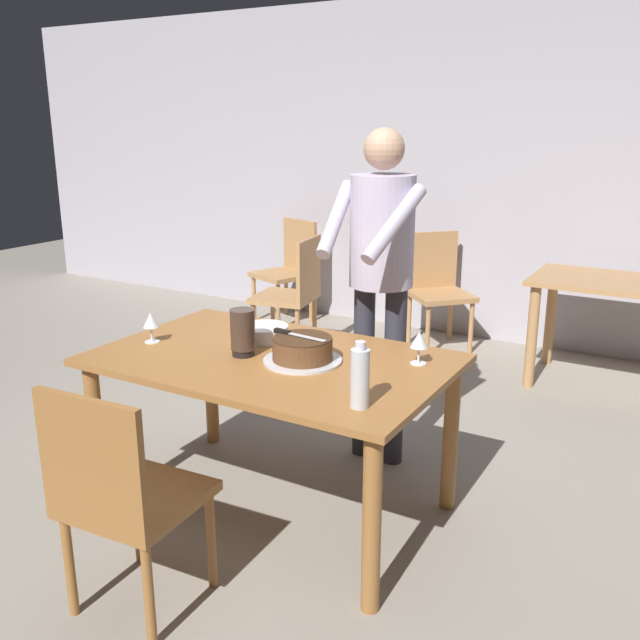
{
  "coord_description": "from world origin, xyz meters",
  "views": [
    {
      "loc": [
        1.63,
        -2.4,
        1.76
      ],
      "look_at": [
        0.15,
        0.16,
        0.9
      ],
      "focal_mm": 38.98,
      "sensor_mm": 36.0,
      "label": 1
    }
  ],
  "objects_px": {
    "person_cutting_cake": "(381,261)",
    "hurricane_lamp": "(243,332)",
    "cake_on_platter": "(303,350)",
    "background_chair_2": "(293,291)",
    "water_bottle": "(360,377)",
    "cake_knife": "(289,333)",
    "chair_near_side": "(122,493)",
    "plate_stack": "(265,333)",
    "background_chair_0": "(437,286)",
    "main_dining_table": "(273,379)",
    "background_table": "(610,304)",
    "wine_glass_far": "(151,321)",
    "wine_glass_near": "(419,341)",
    "background_chair_1": "(289,267)"
  },
  "relations": [
    {
      "from": "person_cutting_cake",
      "to": "hurricane_lamp",
      "type": "bearing_deg",
      "value": -112.62
    },
    {
      "from": "cake_on_platter",
      "to": "background_chair_2",
      "type": "bearing_deg",
      "value": 123.21
    },
    {
      "from": "water_bottle",
      "to": "person_cutting_cake",
      "type": "xyz_separation_m",
      "value": [
        -0.4,
        1.0,
        0.21
      ]
    },
    {
      "from": "cake_knife",
      "to": "chair_near_side",
      "type": "bearing_deg",
      "value": -99.08
    },
    {
      "from": "plate_stack",
      "to": "cake_knife",
      "type": "bearing_deg",
      "value": -34.8
    },
    {
      "from": "cake_knife",
      "to": "plate_stack",
      "type": "bearing_deg",
      "value": 145.2
    },
    {
      "from": "hurricane_lamp",
      "to": "cake_on_platter",
      "type": "bearing_deg",
      "value": 12.06
    },
    {
      "from": "cake_on_platter",
      "to": "person_cutting_cake",
      "type": "bearing_deg",
      "value": 86.8
    },
    {
      "from": "water_bottle",
      "to": "background_chair_0",
      "type": "distance_m",
      "value": 3.12
    },
    {
      "from": "chair_near_side",
      "to": "main_dining_table",
      "type": "bearing_deg",
      "value": 85.79
    },
    {
      "from": "main_dining_table",
      "to": "background_chair_2",
      "type": "distance_m",
      "value": 2.29
    },
    {
      "from": "hurricane_lamp",
      "to": "background_chair_0",
      "type": "bearing_deg",
      "value": 92.53
    },
    {
      "from": "chair_near_side",
      "to": "background_table",
      "type": "relative_size",
      "value": 0.9
    },
    {
      "from": "plate_stack",
      "to": "background_table",
      "type": "distance_m",
      "value": 2.56
    },
    {
      "from": "background_chair_2",
      "to": "cake_knife",
      "type": "bearing_deg",
      "value": -58.18
    },
    {
      "from": "cake_on_platter",
      "to": "hurricane_lamp",
      "type": "height_order",
      "value": "hurricane_lamp"
    },
    {
      "from": "water_bottle",
      "to": "person_cutting_cake",
      "type": "height_order",
      "value": "person_cutting_cake"
    },
    {
      "from": "plate_stack",
      "to": "wine_glass_far",
      "type": "bearing_deg",
      "value": -146.14
    },
    {
      "from": "main_dining_table",
      "to": "water_bottle",
      "type": "xyz_separation_m",
      "value": [
        0.58,
        -0.3,
        0.22
      ]
    },
    {
      "from": "cake_knife",
      "to": "person_cutting_cake",
      "type": "distance_m",
      "value": 0.72
    },
    {
      "from": "water_bottle",
      "to": "cake_knife",
      "type": "bearing_deg",
      "value": 147.63
    },
    {
      "from": "cake_on_platter",
      "to": "plate_stack",
      "type": "height_order",
      "value": "cake_on_platter"
    },
    {
      "from": "background_chair_0",
      "to": "chair_near_side",
      "type": "bearing_deg",
      "value": -87.1
    },
    {
      "from": "main_dining_table",
      "to": "wine_glass_near",
      "type": "height_order",
      "value": "wine_glass_near"
    },
    {
      "from": "wine_glass_far",
      "to": "person_cutting_cake",
      "type": "bearing_deg",
      "value": 45.47
    },
    {
      "from": "cake_on_platter",
      "to": "background_chair_0",
      "type": "bearing_deg",
      "value": 98.35
    },
    {
      "from": "main_dining_table",
      "to": "background_chair_2",
      "type": "relative_size",
      "value": 1.71
    },
    {
      "from": "main_dining_table",
      "to": "background_chair_0",
      "type": "xyz_separation_m",
      "value": [
        -0.24,
        2.68,
        -0.15
      ]
    },
    {
      "from": "hurricane_lamp",
      "to": "background_chair_1",
      "type": "relative_size",
      "value": 0.23
    },
    {
      "from": "main_dining_table",
      "to": "background_chair_2",
      "type": "height_order",
      "value": "background_chair_2"
    },
    {
      "from": "person_cutting_cake",
      "to": "background_table",
      "type": "bearing_deg",
      "value": 63.12
    },
    {
      "from": "cake_knife",
      "to": "wine_glass_far",
      "type": "height_order",
      "value": "wine_glass_far"
    },
    {
      "from": "chair_near_side",
      "to": "background_chair_1",
      "type": "distance_m",
      "value": 3.91
    },
    {
      "from": "cake_on_platter",
      "to": "plate_stack",
      "type": "xyz_separation_m",
      "value": [
        -0.31,
        0.18,
        -0.02
      ]
    },
    {
      "from": "cake_on_platter",
      "to": "wine_glass_near",
      "type": "xyz_separation_m",
      "value": [
        0.44,
        0.23,
        0.05
      ]
    },
    {
      "from": "water_bottle",
      "to": "chair_near_side",
      "type": "height_order",
      "value": "water_bottle"
    },
    {
      "from": "chair_near_side",
      "to": "hurricane_lamp",
      "type": "bearing_deg",
      "value": 94.16
    },
    {
      "from": "background_table",
      "to": "background_chair_2",
      "type": "distance_m",
      "value": 2.25
    },
    {
      "from": "hurricane_lamp",
      "to": "background_chair_1",
      "type": "bearing_deg",
      "value": 118.93
    },
    {
      "from": "wine_glass_near",
      "to": "person_cutting_cake",
      "type": "relative_size",
      "value": 0.08
    },
    {
      "from": "main_dining_table",
      "to": "cake_on_platter",
      "type": "xyz_separation_m",
      "value": [
        0.15,
        0.01,
        0.16
      ]
    },
    {
      "from": "cake_on_platter",
      "to": "chair_near_side",
      "type": "xyz_separation_m",
      "value": [
        -0.21,
        -0.87,
        -0.31
      ]
    },
    {
      "from": "background_chair_0",
      "to": "person_cutting_cake",
      "type": "bearing_deg",
      "value": -77.77
    },
    {
      "from": "cake_on_platter",
      "to": "chair_near_side",
      "type": "height_order",
      "value": "chair_near_side"
    },
    {
      "from": "main_dining_table",
      "to": "plate_stack",
      "type": "distance_m",
      "value": 0.29
    },
    {
      "from": "plate_stack",
      "to": "person_cutting_cake",
      "type": "relative_size",
      "value": 0.13
    },
    {
      "from": "background_chair_0",
      "to": "background_chair_1",
      "type": "xyz_separation_m",
      "value": [
        -1.4,
        0.03,
        0.0
      ]
    },
    {
      "from": "cake_knife",
      "to": "hurricane_lamp",
      "type": "distance_m",
      "value": 0.21
    },
    {
      "from": "person_cutting_cake",
      "to": "background_chair_1",
      "type": "height_order",
      "value": "person_cutting_cake"
    },
    {
      "from": "wine_glass_far",
      "to": "background_chair_2",
      "type": "xyz_separation_m",
      "value": [
        -0.53,
        2.09,
        -0.36
      ]
    }
  ]
}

